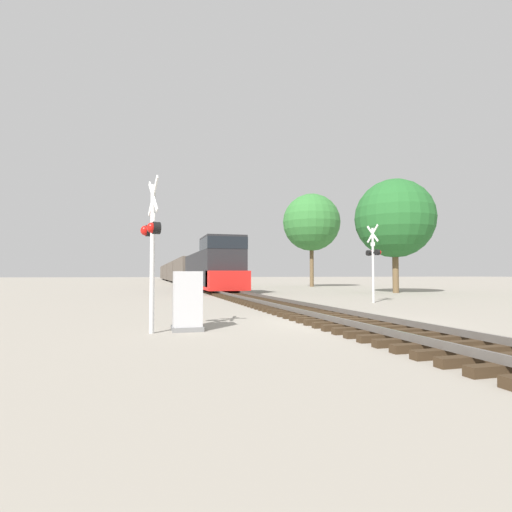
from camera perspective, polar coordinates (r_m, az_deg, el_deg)
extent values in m
plane|color=gray|center=(12.51, 12.01, -9.32)|extent=(400.00, 400.00, 0.00)
cube|color=#382819|center=(7.95, 31.90, -12.31)|extent=(2.60, 0.22, 0.16)
cube|color=#382819|center=(8.36, 28.80, -11.88)|extent=(2.60, 0.22, 0.16)
cube|color=#382819|center=(8.80, 26.01, -11.46)|extent=(2.60, 0.22, 0.16)
cube|color=#382819|center=(9.25, 23.49, -11.06)|extent=(2.60, 0.22, 0.16)
cube|color=#382819|center=(9.72, 21.22, -10.68)|extent=(2.60, 0.22, 0.16)
cube|color=#382819|center=(10.20, 19.17, -10.32)|extent=(2.60, 0.22, 0.16)
cube|color=#382819|center=(10.70, 17.31, -9.98)|extent=(2.60, 0.22, 0.16)
cube|color=#382819|center=(11.20, 15.61, -9.66)|extent=(2.60, 0.22, 0.16)
cube|color=#382819|center=(11.71, 14.07, -9.37)|extent=(2.60, 0.22, 0.16)
cube|color=#382819|center=(12.24, 12.66, -9.09)|extent=(2.60, 0.22, 0.16)
cube|color=#382819|center=(12.76, 11.37, -8.83)|extent=(2.60, 0.22, 0.16)
cube|color=#382819|center=(13.30, 10.18, -8.59)|extent=(2.60, 0.22, 0.16)
cube|color=#382819|center=(13.84, 9.09, -8.36)|extent=(2.60, 0.22, 0.16)
cube|color=#382819|center=(14.38, 8.08, -8.15)|extent=(2.60, 0.22, 0.16)
cube|color=#382819|center=(14.93, 7.15, -7.95)|extent=(2.60, 0.22, 0.16)
cube|color=#382819|center=(15.49, 6.28, -7.76)|extent=(2.60, 0.22, 0.16)
cube|color=#382819|center=(16.04, 5.47, -7.59)|extent=(2.60, 0.22, 0.16)
cube|color=#382819|center=(16.60, 4.72, -7.42)|extent=(2.60, 0.22, 0.16)
cube|color=#382819|center=(17.16, 4.02, -7.27)|extent=(2.60, 0.22, 0.16)
cube|color=#382819|center=(17.73, 3.36, -7.12)|extent=(2.60, 0.22, 0.16)
cube|color=#382819|center=(18.29, 2.75, -6.98)|extent=(2.60, 0.22, 0.16)
cube|color=#382819|center=(18.86, 2.17, -6.85)|extent=(2.60, 0.22, 0.16)
cube|color=#382819|center=(19.43, 1.62, -6.73)|extent=(2.60, 0.22, 0.16)
cube|color=#382819|center=(20.01, 1.11, -6.61)|extent=(2.60, 0.22, 0.16)
cube|color=#382819|center=(20.58, 0.63, -6.50)|extent=(2.60, 0.22, 0.16)
cube|color=#382819|center=(21.16, 0.17, -6.39)|extent=(2.60, 0.22, 0.16)
cube|color=#382819|center=(21.73, -0.27, -6.29)|extent=(2.60, 0.22, 0.16)
cube|color=#382819|center=(22.31, -0.68, -6.20)|extent=(2.60, 0.22, 0.16)
cube|color=#382819|center=(22.89, -1.07, -6.11)|extent=(2.60, 0.22, 0.16)
cube|color=#382819|center=(23.47, -1.44, -6.02)|extent=(2.60, 0.22, 0.16)
cube|color=#382819|center=(24.05, -1.79, -5.94)|extent=(2.60, 0.22, 0.16)
cube|color=#382819|center=(24.63, -2.12, -5.86)|extent=(2.60, 0.22, 0.16)
cube|color=#382819|center=(25.22, -2.44, -5.78)|extent=(2.60, 0.22, 0.16)
cube|color=#382819|center=(25.80, -2.75, -5.71)|extent=(2.60, 0.22, 0.16)
cube|color=#382819|center=(26.38, -3.04, -5.64)|extent=(2.60, 0.22, 0.16)
cube|color=#382819|center=(26.97, -3.32, -5.58)|extent=(2.60, 0.22, 0.16)
cube|color=#382819|center=(27.55, -3.59, -5.51)|extent=(2.60, 0.22, 0.16)
cube|color=#382819|center=(28.14, -3.84, -5.45)|extent=(2.60, 0.22, 0.16)
cube|color=#382819|center=(28.73, -4.09, -5.39)|extent=(2.60, 0.22, 0.16)
cube|color=#382819|center=(29.31, -4.33, -5.34)|extent=(2.60, 0.22, 0.16)
cube|color=#382819|center=(29.90, -4.55, -5.28)|extent=(2.60, 0.22, 0.16)
cube|color=#382819|center=(30.49, -4.77, -5.23)|extent=(2.60, 0.22, 0.16)
cube|color=#382819|center=(31.08, -4.98, -5.18)|extent=(2.60, 0.22, 0.16)
cube|color=#56514C|center=(12.17, 8.97, -8.42)|extent=(0.07, 160.00, 0.15)
cube|color=#56514C|center=(12.83, 14.87, -8.07)|extent=(0.07, 160.00, 0.15)
cube|color=#232326|center=(39.91, -7.35, -2.01)|extent=(2.50, 13.36, 3.15)
cube|color=#232326|center=(30.69, -4.83, -1.01)|extent=(2.94, 4.20, 4.04)
cube|color=black|center=(30.76, -4.82, 1.64)|extent=(2.97, 4.24, 0.89)
cube|color=red|center=(28.62, -4.05, -3.53)|extent=(2.94, 1.91, 1.41)
cube|color=red|center=(37.09, -6.73, -4.21)|extent=(3.00, 18.71, 0.24)
cube|color=black|center=(30.97, -4.95, -4.41)|extent=(1.58, 2.20, 1.00)
cube|color=black|center=(43.22, -8.01, -3.88)|extent=(1.58, 2.20, 1.00)
cube|color=brown|center=(56.22, -9.77, -2.07)|extent=(2.80, 15.95, 3.34)
cube|color=black|center=(51.08, -9.19, -3.73)|extent=(1.58, 2.20, 0.90)
cube|color=black|center=(61.39, -10.28, -3.53)|extent=(1.58, 2.20, 0.90)
cube|color=brown|center=(73.88, -11.18, -2.18)|extent=(2.80, 15.95, 3.34)
cube|color=black|center=(68.72, -10.85, -3.43)|extent=(1.58, 2.20, 0.90)
cube|color=black|center=(79.05, -11.48, -3.31)|extent=(1.58, 2.20, 0.90)
cube|color=brown|center=(91.56, -12.04, -2.25)|extent=(2.80, 15.95, 3.34)
cube|color=black|center=(86.39, -11.84, -3.24)|extent=(1.58, 2.20, 0.90)
cube|color=black|center=(96.74, -12.24, -3.17)|extent=(1.58, 2.20, 0.90)
cube|color=brown|center=(109.26, -12.63, -2.29)|extent=(2.80, 15.95, 3.34)
cube|color=black|center=(104.09, -12.48, -3.12)|extent=(1.58, 2.20, 0.90)
cube|color=black|center=(114.44, -12.77, -3.07)|extent=(1.58, 2.20, 0.90)
cylinder|color=silver|center=(10.34, -14.59, -0.33)|extent=(0.12, 0.12, 3.74)
cube|color=white|center=(10.52, -14.49, 8.24)|extent=(0.23, 0.91, 0.93)
cube|color=white|center=(10.52, -14.49, 8.24)|extent=(0.23, 0.91, 0.93)
cube|color=black|center=(10.40, -14.54, 3.69)|extent=(0.24, 0.85, 0.06)
cylinder|color=black|center=(10.73, -14.98, 3.50)|extent=(0.24, 0.33, 0.30)
sphere|color=red|center=(10.71, -15.50, 3.52)|extent=(0.26, 0.26, 0.26)
cylinder|color=black|center=(10.06, -14.08, 3.90)|extent=(0.24, 0.33, 0.30)
sphere|color=red|center=(10.03, -14.63, 3.92)|extent=(0.26, 0.26, 0.26)
cube|color=white|center=(10.43, -14.53, 5.27)|extent=(0.10, 0.32, 0.20)
cylinder|color=silver|center=(21.68, 16.38, -1.26)|extent=(0.12, 0.12, 3.90)
cube|color=white|center=(21.78, 16.32, 3.08)|extent=(0.12, 0.93, 0.93)
cube|color=white|center=(21.78, 16.32, 3.08)|extent=(0.12, 0.93, 0.93)
cube|color=black|center=(21.70, 16.36, 0.46)|extent=(0.14, 0.86, 0.06)
cylinder|color=black|center=(21.43, 16.92, 0.51)|extent=(0.21, 0.31, 0.30)
sphere|color=red|center=(21.49, 17.13, 0.50)|extent=(0.26, 0.26, 0.26)
cylinder|color=black|center=(21.98, 15.80, 0.42)|extent=(0.21, 0.31, 0.30)
sphere|color=red|center=(22.04, 16.01, 0.41)|extent=(0.26, 0.26, 0.26)
cube|color=white|center=(21.73, 16.34, 1.64)|extent=(0.06, 0.32, 0.20)
cube|color=slate|center=(10.73, -9.80, -10.15)|extent=(0.80, 0.70, 0.12)
cube|color=#BCBCBF|center=(10.65, -9.77, -6.02)|extent=(0.73, 0.63, 1.43)
cylinder|color=brown|center=(33.45, 19.30, -1.53)|extent=(0.48, 0.48, 4.05)
sphere|color=#236028|center=(33.74, 19.20, 5.10)|extent=(6.25, 6.25, 6.25)
cylinder|color=brown|center=(47.63, 7.96, -0.99)|extent=(0.47, 0.47, 5.61)
sphere|color=#337533|center=(48.01, 7.93, 4.79)|extent=(6.78, 6.78, 6.78)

